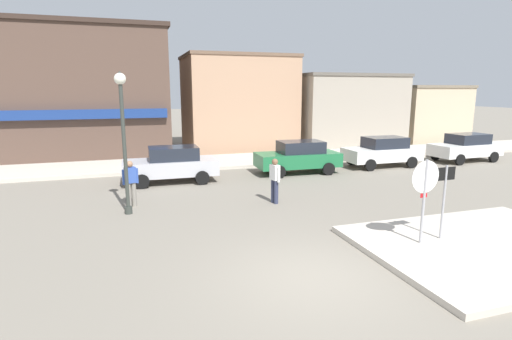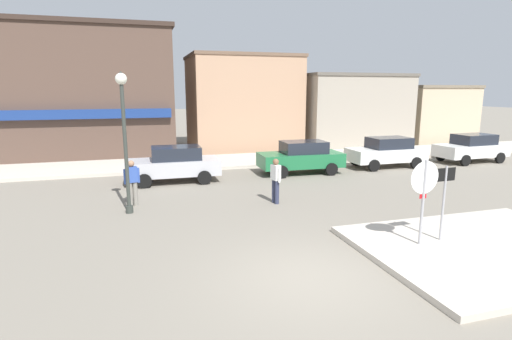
% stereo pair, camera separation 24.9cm
% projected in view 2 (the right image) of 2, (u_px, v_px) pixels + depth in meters
% --- Properties ---
extents(ground_plane, '(160.00, 160.00, 0.00)m').
position_uv_depth(ground_plane, '(309.00, 278.00, 8.56)').
color(ground_plane, gray).
extents(sidewalk_corner, '(6.40, 4.80, 0.15)m').
position_uv_depth(sidewalk_corner, '(491.00, 248.00, 10.01)').
color(sidewalk_corner, beige).
rests_on(sidewalk_corner, ground).
extents(kerb_far, '(80.00, 4.00, 0.15)m').
position_uv_depth(kerb_far, '(202.00, 162.00, 21.86)').
color(kerb_far, beige).
rests_on(kerb_far, ground).
extents(stop_sign, '(0.82, 0.07, 2.30)m').
position_uv_depth(stop_sign, '(424.00, 191.00, 9.82)').
color(stop_sign, '#9E9EA3').
rests_on(stop_sign, ground).
extents(one_way_sign, '(0.60, 0.06, 2.10)m').
position_uv_depth(one_way_sign, '(444.00, 196.00, 10.14)').
color(one_way_sign, '#9E9EA3').
rests_on(one_way_sign, ground).
extents(lamp_post, '(0.36, 0.36, 4.54)m').
position_uv_depth(lamp_post, '(124.00, 123.00, 12.55)').
color(lamp_post, '#333833').
rests_on(lamp_post, ground).
extents(parked_car_nearest, '(4.03, 1.93, 1.56)m').
position_uv_depth(parked_car_nearest, '(174.00, 164.00, 17.42)').
color(parked_car_nearest, '#B7B7BC').
rests_on(parked_car_nearest, ground).
extents(parked_car_second, '(4.05, 1.97, 1.56)m').
position_uv_depth(parked_car_second, '(301.00, 157.00, 19.24)').
color(parked_car_second, '#1E6B3D').
rests_on(parked_car_second, ground).
extents(parked_car_third, '(4.00, 1.89, 1.56)m').
position_uv_depth(parked_car_third, '(387.00, 152.00, 20.81)').
color(parked_car_third, white).
rests_on(parked_car_third, ground).
extents(parked_car_fourth, '(4.08, 2.02, 1.56)m').
position_uv_depth(parked_car_fourth, '(471.00, 148.00, 22.28)').
color(parked_car_fourth, white).
rests_on(parked_car_fourth, ground).
extents(pedestrian_crossing_near, '(0.30, 0.56, 1.61)m').
position_uv_depth(pedestrian_crossing_near, '(276.00, 179.00, 14.09)').
color(pedestrian_crossing_near, '#2D334C').
rests_on(pedestrian_crossing_near, ground).
extents(pedestrian_crossing_far, '(0.55, 0.31, 1.61)m').
position_uv_depth(pedestrian_crossing_far, '(132.00, 182.00, 13.74)').
color(pedestrian_crossing_far, gray).
rests_on(pedestrian_crossing_far, ground).
extents(building_corner_shop, '(10.25, 8.78, 7.65)m').
position_uv_depth(building_corner_shop, '(88.00, 92.00, 25.16)').
color(building_corner_shop, brown).
rests_on(building_corner_shop, ground).
extents(building_storefront_left_near, '(7.25, 5.59, 6.25)m').
position_uv_depth(building_storefront_left_near, '(242.00, 102.00, 27.48)').
color(building_storefront_left_near, tan).
rests_on(building_storefront_left_near, ground).
extents(building_storefront_left_mid, '(7.66, 6.85, 5.08)m').
position_uv_depth(building_storefront_left_mid, '(344.00, 110.00, 29.67)').
color(building_storefront_left_mid, '#9E9384').
rests_on(building_storefront_left_mid, ground).
extents(building_storefront_right_near, '(5.54, 7.79, 4.32)m').
position_uv_depth(building_storefront_right_near, '(417.00, 112.00, 32.90)').
color(building_storefront_right_near, tan).
rests_on(building_storefront_right_near, ground).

